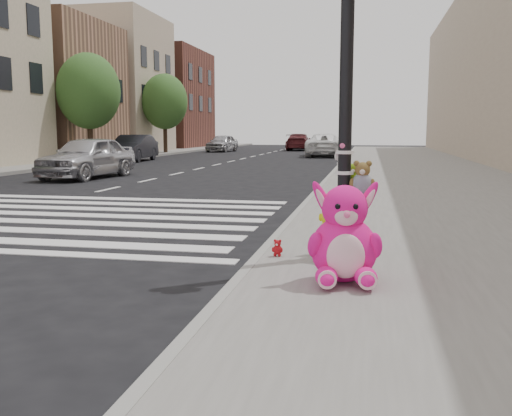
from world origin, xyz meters
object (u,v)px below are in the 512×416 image
(pink_bunny, at_px, (344,241))
(car_silver_far, at_px, (87,157))
(car_white_near, at_px, (324,145))
(red_teddy, at_px, (278,248))
(signal_pole, at_px, (348,124))
(car_dark_far, at_px, (133,148))

(pink_bunny, distance_m, car_silver_far, 16.13)
(pink_bunny, height_order, car_white_near, car_white_near)
(red_teddy, xyz_separation_m, car_silver_far, (-8.75, 11.85, 0.50))
(signal_pole, xyz_separation_m, car_white_near, (-2.63, 30.12, -1.04))
(car_white_near, bearing_deg, red_teddy, 87.87)
(car_dark_far, bearing_deg, car_silver_far, -78.95)
(car_dark_far, relative_size, car_white_near, 0.83)
(car_dark_far, bearing_deg, red_teddy, -66.65)
(signal_pole, height_order, pink_bunny, signal_pole)
(signal_pole, bearing_deg, pink_bunny, -88.37)
(signal_pole, relative_size, pink_bunny, 3.72)
(pink_bunny, height_order, red_teddy, pink_bunny)
(car_white_near, bearing_deg, signal_pole, 89.47)
(car_silver_far, bearing_deg, car_white_near, 74.79)
(car_silver_far, relative_size, car_dark_far, 1.00)
(signal_pole, distance_m, car_dark_far, 25.58)
(pink_bunny, height_order, car_dark_far, car_dark_far)
(signal_pole, xyz_separation_m, pink_bunny, (0.04, -1.24, -1.20))
(signal_pole, bearing_deg, red_teddy, -169.53)
(signal_pole, distance_m, car_white_near, 30.25)
(signal_pole, xyz_separation_m, car_silver_far, (-9.59, 11.70, -1.02))
(car_silver_far, bearing_deg, signal_pole, -45.20)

